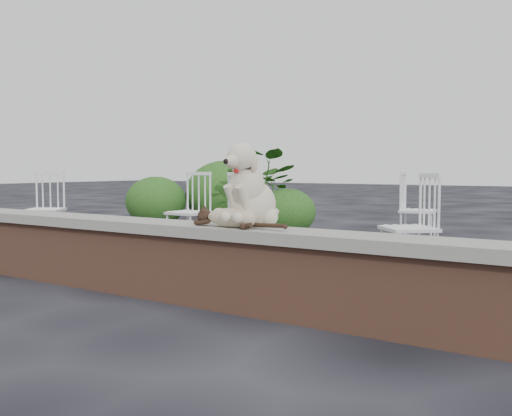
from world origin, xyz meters
The scene contains 13 objects.
ground centered at (0.00, 0.00, 0.00)m, with size 60.00×60.00×0.00m, color black.
brick_wall centered at (0.00, 0.00, 0.25)m, with size 6.00×0.30×0.50m, color brown.
capstone centered at (0.00, 0.00, 0.54)m, with size 6.20×0.40×0.08m, color slate.
dog centered at (0.99, 0.09, 0.87)m, with size 0.39×0.51×0.59m, color beige, non-canonical shape.
cat centered at (0.91, -0.06, 0.66)m, with size 0.89×0.21×0.15m, color tan, non-canonical shape.
chair_d centered at (1.56, 1.73, 0.47)m, with size 0.56×0.56×0.94m, color white, non-canonical shape.
chair_b centered at (-1.23, 2.04, 0.47)m, with size 0.56×0.56×0.94m, color white, non-canonical shape.
chair_e centered at (0.98, 3.83, 0.47)m, with size 0.56×0.56×0.94m, color white, non-canonical shape.
chair_a centered at (-3.07, 1.40, 0.47)m, with size 0.56×0.56×0.94m, color white, non-canonical shape.
chair_c centered at (-0.45, 2.20, 0.47)m, with size 0.56×0.56×0.94m, color white, non-canonical shape.
potted_plant_a centered at (-1.62, 4.41, 0.64)m, with size 1.16×1.00×1.29m, color #1D4614.
potted_plant_b centered at (-2.67, 5.28, 0.55)m, with size 0.61×0.61×1.10m, color #1D4614.
shrubbery centered at (-2.94, 4.81, 0.47)m, with size 3.67×2.02×1.18m.
Camera 1 is at (3.20, -3.25, 0.99)m, focal length 40.34 mm.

